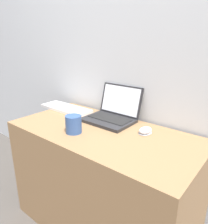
# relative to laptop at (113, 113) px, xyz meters

# --- Properties ---
(wall_back) EXTENTS (7.00, 0.04, 2.50)m
(wall_back) POSITION_rel_laptop_xyz_m (0.06, 0.14, 0.49)
(wall_back) COLOR silver
(wall_back) RESTS_ON ground_plane
(desk) EXTENTS (1.16, 0.58, 0.72)m
(desk) POSITION_rel_laptop_xyz_m (0.06, -0.18, -0.41)
(desk) COLOR #936D47
(desk) RESTS_ON ground_plane
(laptop) EXTENTS (0.32, 0.29, 0.22)m
(laptop) POSITION_rel_laptop_xyz_m (0.00, 0.00, 0.00)
(laptop) COLOR #232326
(laptop) RESTS_ON desk
(drink_cup) EXTENTS (0.09, 0.09, 0.10)m
(drink_cup) POSITION_rel_laptop_xyz_m (-0.05, -0.31, 0.01)
(drink_cup) COLOR #33518C
(drink_cup) RESTS_ON desk
(computer_mouse) EXTENTS (0.07, 0.10, 0.04)m
(computer_mouse) POSITION_rel_laptop_xyz_m (0.28, -0.05, -0.03)
(computer_mouse) COLOR #B2B2B7
(computer_mouse) RESTS_ON desk
(external_keyboard) EXTENTS (0.43, 0.15, 0.02)m
(external_keyboard) POSITION_rel_laptop_xyz_m (-0.41, -0.05, -0.04)
(external_keyboard) COLOR silver
(external_keyboard) RESTS_ON desk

